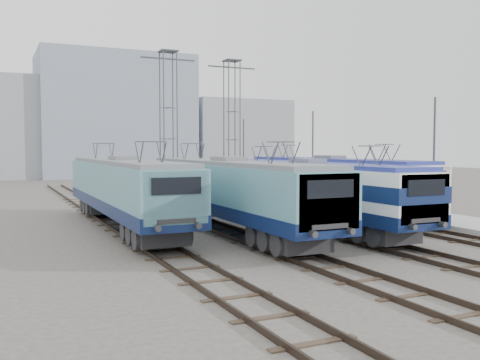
% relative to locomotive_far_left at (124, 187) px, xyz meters
% --- Properties ---
extents(ground, '(160.00, 160.00, 0.00)m').
position_rel_locomotive_far_left_xyz_m(ground, '(6.75, -8.20, -2.23)').
color(ground, '#514C47').
extents(platform, '(4.00, 70.00, 0.30)m').
position_rel_locomotive_far_left_xyz_m(platform, '(16.95, -0.20, -2.08)').
color(platform, '#9E9E99').
rests_on(platform, ground).
extents(locomotive_far_left, '(2.83, 17.89, 3.37)m').
position_rel_locomotive_far_left_xyz_m(locomotive_far_left, '(0.00, 0.00, 0.00)').
color(locomotive_far_left, '#0D1B45').
rests_on(locomotive_far_left, ground).
extents(locomotive_center_left, '(2.82, 17.80, 3.35)m').
position_rel_locomotive_far_left_xyz_m(locomotive_center_left, '(4.50, -3.58, -0.01)').
color(locomotive_center_left, '#0D1B45').
rests_on(locomotive_center_left, ground).
extents(locomotive_center_right, '(2.72, 17.16, 3.23)m').
position_rel_locomotive_far_left_xyz_m(locomotive_center_right, '(9.00, -3.80, -0.03)').
color(locomotive_center_right, '#0D1B45').
rests_on(locomotive_center_right, ground).
extents(locomotive_far_right, '(2.79, 17.62, 3.31)m').
position_rel_locomotive_far_left_xyz_m(locomotive_far_right, '(13.50, 0.72, 0.02)').
color(locomotive_far_right, '#0D1B45').
rests_on(locomotive_far_right, ground).
extents(catenary_tower_west, '(4.50, 1.20, 12.00)m').
position_rel_locomotive_far_left_xyz_m(catenary_tower_west, '(6.75, 13.80, 4.41)').
color(catenary_tower_west, '#3F4247').
rests_on(catenary_tower_west, ground).
extents(catenary_tower_east, '(4.50, 1.20, 12.00)m').
position_rel_locomotive_far_left_xyz_m(catenary_tower_east, '(13.25, 15.80, 4.41)').
color(catenary_tower_east, '#3F4247').
rests_on(catenary_tower_east, ground).
extents(mast_front, '(0.12, 0.12, 7.00)m').
position_rel_locomotive_far_left_xyz_m(mast_front, '(15.35, -6.20, 1.27)').
color(mast_front, '#3F4247').
rests_on(mast_front, ground).
extents(mast_mid, '(0.12, 0.12, 7.00)m').
position_rel_locomotive_far_left_xyz_m(mast_mid, '(15.35, 5.80, 1.27)').
color(mast_mid, '#3F4247').
rests_on(mast_mid, ground).
extents(mast_rear, '(0.12, 0.12, 7.00)m').
position_rel_locomotive_far_left_xyz_m(mast_rear, '(15.35, 17.80, 1.27)').
color(mast_rear, '#3F4247').
rests_on(mast_rear, ground).
extents(building_center, '(22.00, 14.00, 18.00)m').
position_rel_locomotive_far_left_xyz_m(building_center, '(10.75, 53.80, 6.77)').
color(building_center, '#848FA1').
rests_on(building_center, ground).
extents(building_east, '(16.00, 12.00, 12.00)m').
position_rel_locomotive_far_left_xyz_m(building_east, '(30.75, 53.80, 3.77)').
color(building_east, '#8C929B').
rests_on(building_east, ground).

